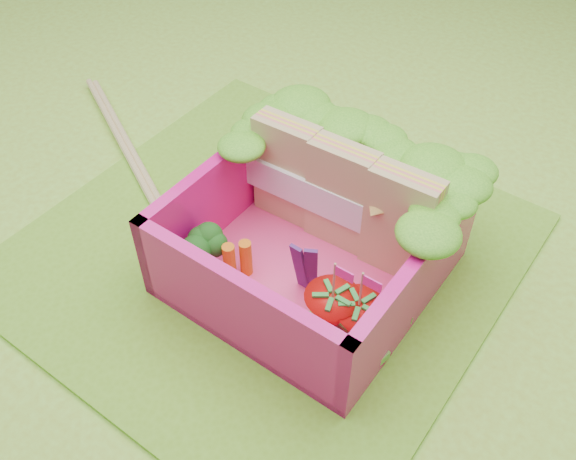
# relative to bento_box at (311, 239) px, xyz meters

# --- Properties ---
(ground) EXTENTS (14.00, 14.00, 0.00)m
(ground) POSITION_rel_bento_box_xyz_m (-0.31, -0.00, -0.31)
(ground) COLOR #8FB132
(ground) RESTS_ON ground
(placemat) EXTENTS (2.60, 2.60, 0.03)m
(placemat) POSITION_rel_bento_box_xyz_m (-0.31, -0.00, -0.29)
(placemat) COLOR #70B027
(placemat) RESTS_ON ground
(bento_floor) EXTENTS (1.30, 1.30, 0.05)m
(bento_floor) POSITION_rel_bento_box_xyz_m (0.00, -0.00, -0.25)
(bento_floor) COLOR #F13D7F
(bento_floor) RESTS_ON placemat
(bento_box) EXTENTS (1.30, 1.30, 0.55)m
(bento_box) POSITION_rel_bento_box_xyz_m (0.00, 0.00, 0.00)
(bento_box) COLOR #E71380
(bento_box) RESTS_ON placemat
(lettuce_ruffle) EXTENTS (1.43, 0.83, 0.11)m
(lettuce_ruffle) POSITION_rel_bento_box_xyz_m (0.00, 0.50, 0.33)
(lettuce_ruffle) COLOR #2F8E19
(lettuce_ruffle) RESTS_ON bento_box
(sandwich_stack) EXTENTS (1.20, 0.22, 0.66)m
(sandwich_stack) POSITION_rel_bento_box_xyz_m (0.00, 0.29, 0.10)
(sandwich_stack) COLOR tan
(sandwich_stack) RESTS_ON bento_floor
(broccoli) EXTENTS (0.31, 0.31, 0.27)m
(broccoli) POSITION_rel_bento_box_xyz_m (-0.48, -0.35, -0.04)
(broccoli) COLOR #5F8F45
(broccoli) RESTS_ON bento_floor
(carrot_sticks) EXTENTS (0.12, 0.15, 0.25)m
(carrot_sticks) POSITION_rel_bento_box_xyz_m (-0.29, -0.28, -0.10)
(carrot_sticks) COLOR orange
(carrot_sticks) RESTS_ON bento_floor
(purple_wedges) EXTENTS (0.12, 0.06, 0.38)m
(purple_wedges) POSITION_rel_bento_box_xyz_m (0.08, -0.16, -0.04)
(purple_wedges) COLOR #47195A
(purple_wedges) RESTS_ON bento_floor
(strawberry_left) EXTENTS (0.28, 0.28, 0.52)m
(strawberry_left) POSITION_rel_bento_box_xyz_m (0.33, -0.30, -0.08)
(strawberry_left) COLOR red
(strawberry_left) RESTS_ON bento_floor
(strawberry_right) EXTENTS (0.27, 0.27, 0.51)m
(strawberry_right) POSITION_rel_bento_box_xyz_m (0.46, -0.27, -0.08)
(strawberry_right) COLOR red
(strawberry_right) RESTS_ON bento_floor
(snap_peas) EXTENTS (0.59, 0.58, 0.05)m
(snap_peas) POSITION_rel_bento_box_xyz_m (0.39, -0.24, -0.20)
(snap_peas) COLOR #57A433
(snap_peas) RESTS_ON bento_floor
(chopsticks) EXTENTS (2.15, 1.11, 0.05)m
(chopsticks) POSITION_rel_bento_box_xyz_m (-1.41, 0.05, -0.25)
(chopsticks) COLOR tan
(chopsticks) RESTS_ON placemat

